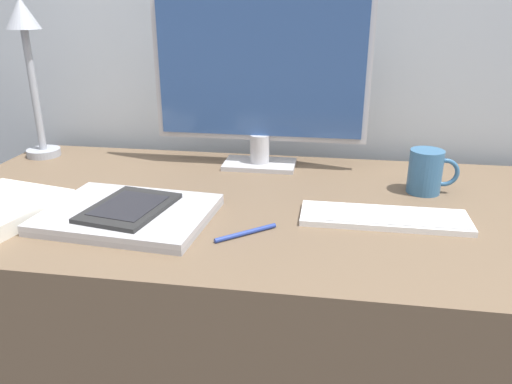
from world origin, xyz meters
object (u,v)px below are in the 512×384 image
Objects in this scene: pen at (246,233)px; desk_lamp at (28,52)px; keyboard at (384,217)px; laptop at (129,214)px; coffee_mug at (427,172)px; monitor at (260,77)px; ereader at (129,207)px.

desk_lamp is at bearing 147.79° from pen.
keyboard is 0.97× the size of laptop.
desk_lamp reaches higher than coffee_mug.
pen is (0.04, -0.41, -0.23)m from monitor.
monitor is at bearing 94.97° from pen.
coffee_mug is at bearing -18.00° from monitor.
keyboard is 3.15× the size of pen.
keyboard is at bearing 8.54° from ereader.
monitor is 0.48m from keyboard.
laptop is 0.66m from coffee_mug.
desk_lamp is at bearing 161.63° from keyboard.
pen is (0.24, -0.03, -0.02)m from ereader.
desk_lamp is 0.82m from pen.
coffee_mug reaches higher than keyboard.
desk_lamp is (-0.41, 0.38, 0.26)m from ereader.
ereader is at bearing 172.44° from pen.
monitor reaches higher than laptop.
monitor is at bearing 61.04° from laptop.
pen is (0.65, -0.41, -0.28)m from desk_lamp.
monitor is 0.47m from pen.
coffee_mug is (0.10, 0.18, 0.04)m from keyboard.
monitor is 0.48m from ereader.
keyboard is at bearing -120.48° from coffee_mug.
desk_lamp is (-0.92, 0.30, 0.28)m from keyboard.
keyboard is at bearing -45.80° from monitor.
laptop is 3.26× the size of pen.
ereader is at bearing -118.33° from monitor.
laptop is at bearing -42.74° from desk_lamp.
keyboard reaches higher than pen.
coffee_mug is at bearing -7.17° from desk_lamp.
pen is (-0.26, -0.11, -0.00)m from keyboard.
monitor is at bearing 134.20° from keyboard.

